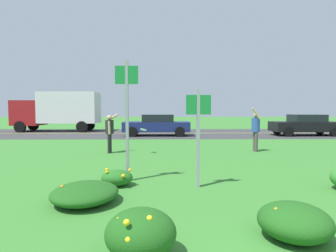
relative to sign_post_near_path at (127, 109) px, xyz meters
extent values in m
plane|color=#387A2D|center=(2.72, 4.24, -1.78)|extent=(120.00, 120.00, 0.00)
cube|color=#38383A|center=(2.72, 14.10, -1.77)|extent=(120.00, 8.80, 0.01)
cube|color=yellow|center=(2.72, 14.10, -1.77)|extent=(120.00, 0.16, 0.00)
ellipsoid|color=#23661E|center=(-0.19, -0.44, -1.59)|extent=(0.73, 0.64, 0.37)
sphere|color=yellow|center=(0.00, -0.71, -1.48)|extent=(0.09, 0.09, 0.09)
sphere|color=yellow|center=(-0.43, -0.38, -1.41)|extent=(0.08, 0.08, 0.08)
sphere|color=yellow|center=(-0.39, -0.58, -1.43)|extent=(0.07, 0.07, 0.07)
sphere|color=yellow|center=(-0.09, -0.30, -1.57)|extent=(0.08, 0.08, 0.08)
sphere|color=yellow|center=(0.12, -0.50, -1.40)|extent=(0.08, 0.08, 0.08)
ellipsoid|color=#1E5619|center=(-0.60, -1.60, -1.59)|extent=(1.26, 1.37, 0.37)
sphere|color=orange|center=(-0.32, -1.84, -1.50)|extent=(0.06, 0.06, 0.06)
sphere|color=orange|center=(-0.22, -1.57, -1.51)|extent=(0.06, 0.06, 0.06)
sphere|color=orange|center=(-0.99, -1.70, -1.44)|extent=(0.06, 0.06, 0.06)
ellipsoid|color=#1E5619|center=(2.68, -3.14, -1.53)|extent=(0.98, 0.98, 0.49)
sphere|color=orange|center=(2.95, -2.94, -1.43)|extent=(0.07, 0.07, 0.07)
sphere|color=orange|center=(2.90, -3.03, -1.44)|extent=(0.08, 0.08, 0.08)
sphere|color=orange|center=(2.41, -3.18, -1.35)|extent=(0.06, 0.06, 0.06)
sphere|color=orange|center=(2.59, -2.96, -1.43)|extent=(0.07, 0.07, 0.07)
ellipsoid|color=#1E5619|center=(0.63, -3.56, -1.49)|extent=(0.86, 0.81, 0.58)
sphere|color=yellow|center=(0.52, -3.92, -1.40)|extent=(0.07, 0.07, 0.07)
sphere|color=yellow|center=(0.74, -3.73, -1.24)|extent=(0.07, 0.07, 0.07)
sphere|color=yellow|center=(0.50, -3.86, -1.23)|extent=(0.07, 0.07, 0.07)
sphere|color=yellow|center=(0.39, -3.64, -1.30)|extent=(0.08, 0.08, 0.08)
sphere|color=yellow|center=(0.50, -3.88, -1.43)|extent=(0.08, 0.08, 0.08)
cube|color=#93969B|center=(0.00, 0.01, -0.30)|extent=(0.07, 0.10, 2.96)
cube|color=#197F38|center=(0.00, -0.02, 0.83)|extent=(0.56, 0.03, 0.44)
cube|color=#93969B|center=(1.68, -0.56, -0.66)|extent=(0.07, 0.10, 2.23)
cube|color=#197F38|center=(1.68, -0.59, 0.10)|extent=(0.56, 0.03, 0.44)
cylinder|color=#232328|center=(-1.32, 4.51, -0.71)|extent=(0.34, 0.34, 0.56)
sphere|color=tan|center=(-1.32, 4.51, -0.33)|extent=(0.21, 0.21, 0.21)
cylinder|color=black|center=(-1.33, 4.60, -1.38)|extent=(0.14, 0.14, 0.79)
cylinder|color=black|center=(-1.32, 4.43, -1.38)|extent=(0.14, 0.14, 0.79)
cylinder|color=tan|center=(-1.24, 4.71, -0.34)|extent=(0.51, 0.12, 0.34)
cylinder|color=tan|center=(-1.29, 4.32, -0.72)|extent=(0.11, 0.10, 0.53)
cylinder|color=#2D4C9E|center=(4.79, 4.83, -0.65)|extent=(0.34, 0.34, 0.59)
sphere|color=tan|center=(4.79, 4.83, -0.25)|extent=(0.21, 0.21, 0.21)
cylinder|color=#4C4742|center=(4.80, 4.75, -1.36)|extent=(0.14, 0.14, 0.83)
cylinder|color=#4C4742|center=(4.79, 4.92, -1.36)|extent=(0.14, 0.14, 0.83)
cylinder|color=tan|center=(4.74, 4.63, -0.16)|extent=(0.40, 0.11, 0.51)
cylinder|color=tan|center=(4.76, 5.03, -0.66)|extent=(0.12, 0.10, 0.56)
cylinder|color=white|center=(0.08, 4.31, -0.81)|extent=(0.28, 0.26, 0.14)
torus|color=white|center=(0.08, 4.31, -0.82)|extent=(0.28, 0.26, 0.14)
cube|color=black|center=(10.65, 12.12, -1.16)|extent=(4.50, 1.82, 0.66)
cube|color=black|center=(10.75, 12.12, -0.59)|extent=(2.10, 1.64, 0.52)
cylinder|color=black|center=(9.10, 11.23, -1.45)|extent=(0.66, 0.22, 0.66)
cylinder|color=black|center=(9.10, 13.01, -1.45)|extent=(0.66, 0.22, 0.66)
cylinder|color=black|center=(12.20, 11.23, -1.45)|extent=(0.66, 0.22, 0.66)
cylinder|color=black|center=(12.20, 13.01, -1.45)|extent=(0.66, 0.22, 0.66)
cube|color=navy|center=(0.39, 12.12, -1.16)|extent=(4.50, 1.82, 0.66)
cube|color=black|center=(0.49, 12.12, -0.59)|extent=(2.10, 1.64, 0.52)
cylinder|color=black|center=(-1.16, 11.23, -1.45)|extent=(0.66, 0.22, 0.66)
cylinder|color=black|center=(-1.16, 13.01, -1.45)|extent=(0.66, 0.22, 0.66)
cylinder|color=black|center=(1.94, 11.23, -1.45)|extent=(0.66, 0.22, 0.66)
cylinder|color=black|center=(1.94, 13.01, -1.45)|extent=(0.66, 0.22, 0.66)
cube|color=maroon|center=(-10.18, 16.08, -0.26)|extent=(2.10, 2.30, 2.00)
cube|color=silver|center=(-6.83, 16.08, 0.17)|extent=(4.60, 2.30, 2.50)
cylinder|color=black|center=(-10.38, 14.98, -1.34)|extent=(0.88, 0.26, 0.88)
cylinder|color=black|center=(-10.38, 17.18, -1.34)|extent=(0.88, 0.26, 0.88)
cylinder|color=black|center=(-5.54, 14.98, -1.34)|extent=(0.88, 0.26, 0.88)
cylinder|color=black|center=(-5.54, 17.18, -1.34)|extent=(0.88, 0.26, 0.88)
camera|label=1|loc=(0.91, -6.79, -0.02)|focal=29.57mm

